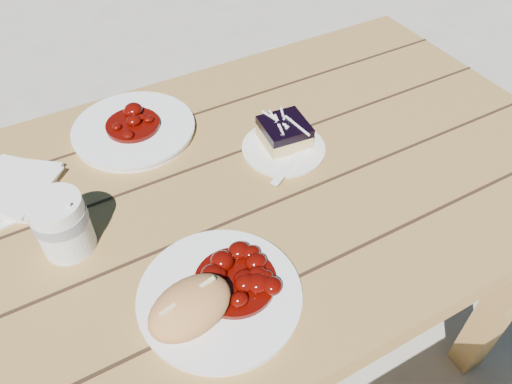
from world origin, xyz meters
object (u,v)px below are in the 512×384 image
bread_roll (190,307)px  coffee_cup (62,225)px  main_plate (220,297)px  blueberry_cake (284,132)px  dessert_plate (283,149)px  second_plate (134,130)px  picnic_table (104,294)px

bread_roll → coffee_cup: (-0.12, 0.24, 0.00)m
main_plate → blueberry_cake: bearing=43.8°
dessert_plate → coffee_cup: bearing=-175.8°
bread_roll → coffee_cup: size_ratio=1.21×
main_plate → bread_roll: (-0.06, -0.02, 0.04)m
main_plate → second_plate: 0.46m
dessert_plate → blueberry_cake: (0.01, 0.01, 0.03)m
coffee_cup → second_plate: coffee_cup is taller
main_plate → bread_roll: 0.07m
picnic_table → dessert_plate: bearing=5.1°
main_plate → dessert_plate: (0.27, 0.25, -0.00)m
second_plate → bread_roll: bearing=-99.2°
picnic_table → coffee_cup: (-0.02, 0.01, 0.22)m
picnic_table → dessert_plate: 0.46m
picnic_table → second_plate: size_ratio=7.89×
main_plate → coffee_cup: size_ratio=2.29×
bread_roll → second_plate: size_ratio=0.52×
dessert_plate → second_plate: 0.32m
picnic_table → second_plate: (0.18, 0.24, 0.17)m
blueberry_cake → second_plate: 0.32m
picnic_table → blueberry_cake: blueberry_cake is taller
dessert_plate → picnic_table: bearing=-174.9°
picnic_table → main_plate: bearing=-54.1°
dessert_plate → bread_roll: bearing=-139.9°
bread_roll → dessert_plate: (0.33, 0.27, -0.05)m
blueberry_cake → coffee_cup: coffee_cup is taller
dessert_plate → blueberry_cake: blueberry_cake is taller
dessert_plate → second_plate: size_ratio=0.65×
picnic_table → second_plate: 0.35m
blueberry_cake → second_plate: blueberry_cake is taller
picnic_table → main_plate: size_ratio=7.99×
bread_roll → coffee_cup: bearing=116.6°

